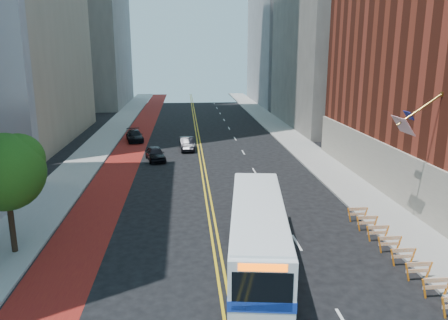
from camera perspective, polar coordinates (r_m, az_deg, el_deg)
The scene contains 13 objects.
ground at distance 20.68m, azimuth 0.24°, elevation -18.17°, with size 160.00×160.00×0.00m, color black.
sidewalk_left at distance 49.76m, azimuth -17.02°, elevation 0.66°, with size 4.00×140.00×0.15m, color gray.
sidewalk_right at distance 50.56m, azimuth 10.65°, elevation 1.24°, with size 4.00×140.00×0.15m, color gray.
bus_lane_paint at distance 49.12m, azimuth -12.56°, elevation 0.69°, with size 3.60×140.00×0.01m, color maroon.
center_line_inner at distance 48.72m, azimuth -3.29°, elevation 0.89°, with size 0.14×140.00×0.01m, color gold.
center_line_outer at distance 48.73m, azimuth -2.86°, elevation 0.90°, with size 0.14×140.00×0.01m, color gold.
lane_dashes at distance 56.88m, azimuth 1.46°, elevation 2.81°, with size 0.14×98.20×0.01m.
construction_barriers at distance 25.86m, azimuth 21.55°, elevation -10.62°, with size 1.42×10.91×1.00m.
street_tree at distance 26.08m, azimuth -26.56°, elevation -1.05°, with size 4.20×4.20×6.70m.
transit_bus at distance 23.27m, azimuth 4.42°, elevation -9.44°, with size 4.40×12.64×3.40m.
car_a at distance 45.80m, azimuth -8.97°, elevation 0.81°, with size 1.69×4.21×1.43m, color black.
car_b at distance 50.36m, azimuth -4.87°, elevation 2.13°, with size 1.52×4.37×1.44m, color black.
car_c at distance 56.28m, azimuth -11.59°, elevation 3.11°, with size 1.92×4.73×1.37m, color black.
Camera 1 is at (-1.66, -17.44, 11.00)m, focal length 35.00 mm.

